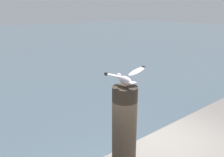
# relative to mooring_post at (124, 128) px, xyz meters

# --- Properties ---
(mooring_post) EXTENTS (0.32, 0.32, 1.13)m
(mooring_post) POSITION_rel_mooring_post_xyz_m (0.00, 0.00, 0.00)
(mooring_post) COLOR #382D23
(mooring_post) RESTS_ON harbor_quay
(seagull) EXTENTS (0.60, 0.39, 0.23)m
(seagull) POSITION_rel_mooring_post_xyz_m (0.00, 0.00, 0.69)
(seagull) COLOR #C67660
(seagull) RESTS_ON mooring_post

